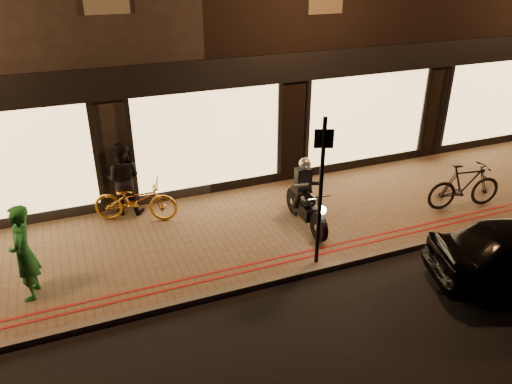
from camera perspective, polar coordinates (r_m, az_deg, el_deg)
ground at (r=9.63m, az=2.01°, el=-10.59°), size 90.00×90.00×0.00m
sidewalk at (r=11.15m, az=-2.14°, el=-4.64°), size 50.00×4.00×0.12m
kerb_stone at (r=9.64m, az=1.90°, el=-10.14°), size 50.00×0.14×0.12m
red_kerb_lines at (r=9.97m, az=0.74°, el=-8.28°), size 50.00×0.26×0.01m
building_row at (r=16.41m, az=-11.35°, el=20.36°), size 48.00×10.11×8.50m
motorcycle at (r=11.07m, az=5.70°, el=-1.02°), size 0.60×1.94×1.59m
sign_post at (r=9.31m, az=7.44°, el=0.71°), size 0.34×0.16×3.00m
bicycle_gold at (r=11.63m, az=-13.62°, el=-0.91°), size 2.00×1.36×1.00m
bicycle_dark at (r=12.82m, az=22.75°, el=0.65°), size 1.94×0.82×1.13m
person_green at (r=9.57m, az=-25.03°, el=-6.32°), size 0.53×0.72×1.79m
person_dark at (r=11.87m, az=-14.96°, el=1.49°), size 1.03×0.93×1.74m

